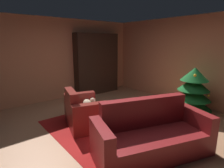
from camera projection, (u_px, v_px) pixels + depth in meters
name	position (u px, v px, depth m)	size (l,w,h in m)	color
ground_plane	(116.00, 131.00, 3.93)	(7.08, 7.08, 0.00)	tan
wall_back	(191.00, 61.00, 5.42)	(6.02, 0.06, 2.59)	tan
wall_left	(56.00, 60.00, 5.90)	(0.06, 5.86, 2.59)	tan
area_rug	(110.00, 132.00, 3.87)	(2.99, 2.03, 0.01)	maroon
bookshelf_unit	(100.00, 64.00, 6.71)	(0.34, 1.69, 2.15)	black
armchair_red	(83.00, 113.00, 4.12)	(1.22, 1.00, 0.85)	maroon
couch_red	(151.00, 136.00, 3.09)	(1.37, 2.10, 0.91)	maroon
coffee_table	(112.00, 112.00, 3.98)	(0.62, 0.62, 0.42)	black
book_stack_on_table	(111.00, 108.00, 3.96)	(0.23, 0.18, 0.09)	gray
bottle_on_table	(107.00, 108.00, 3.81)	(0.07, 0.07, 0.25)	#5C2C1F
decorated_tree	(193.00, 91.00, 4.71)	(0.96, 0.96, 1.23)	brown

